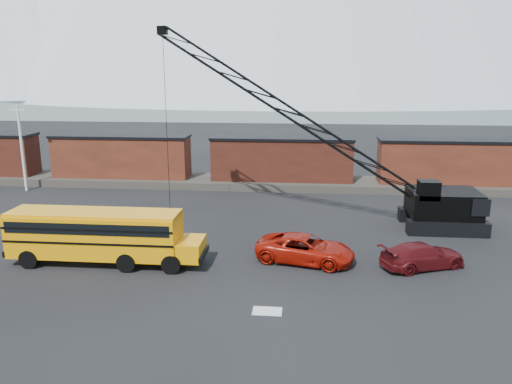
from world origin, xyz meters
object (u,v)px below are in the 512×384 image
red_pickup (305,249)px  maroon_suv (423,255)px  school_bus (101,234)px  crawler_crane (312,126)px

red_pickup → maroon_suv: size_ratio=1.16×
school_bus → maroon_suv: bearing=3.4°
school_bus → crawler_crane: 16.28m
maroon_suv → crawler_crane: (-6.43, 8.02, 6.52)m
red_pickup → maroon_suv: red_pickup is taller
red_pickup → crawler_crane: crawler_crane is taller
school_bus → red_pickup: size_ratio=2.00×
school_bus → red_pickup: bearing=6.6°
red_pickup → maroon_suv: bearing=-78.7°
red_pickup → school_bus: bearing=110.1°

